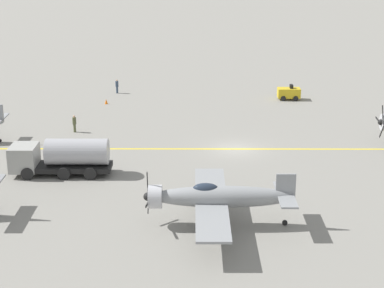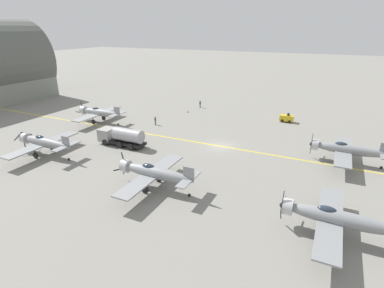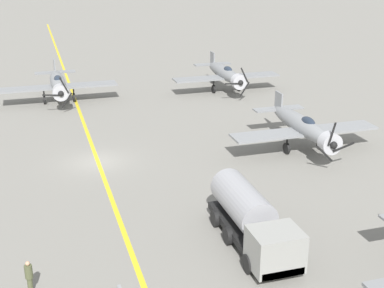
# 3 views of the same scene
# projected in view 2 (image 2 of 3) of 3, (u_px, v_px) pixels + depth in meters

# --- Properties ---
(ground_plane) EXTENTS (400.00, 400.00, 0.00)m
(ground_plane) POSITION_uv_depth(u_px,v_px,m) (220.00, 146.00, 48.00)
(ground_plane) COLOR gray
(taxiway_stripe) EXTENTS (0.30, 160.00, 0.01)m
(taxiway_stripe) POSITION_uv_depth(u_px,v_px,m) (220.00, 146.00, 48.00)
(taxiway_stripe) COLOR yellow
(taxiway_stripe) RESTS_ON ground
(airplane_near_center) EXTENTS (12.00, 9.98, 3.67)m
(airplane_near_center) POSITION_uv_depth(u_px,v_px,m) (346.00, 149.00, 41.43)
(airplane_near_center) COLOR gray
(airplane_near_center) RESTS_ON ground
(airplane_mid_left) EXTENTS (12.00, 9.98, 3.77)m
(airplane_mid_left) POSITION_uv_depth(u_px,v_px,m) (154.00, 173.00, 34.79)
(airplane_mid_left) COLOR gray
(airplane_mid_left) RESTS_ON ground
(airplane_far_left) EXTENTS (12.00, 9.98, 3.65)m
(airplane_far_left) POSITION_uv_depth(u_px,v_px,m) (44.00, 142.00, 43.96)
(airplane_far_left) COLOR gray
(airplane_far_left) RESTS_ON ground
(airplane_far_center) EXTENTS (12.00, 9.98, 3.79)m
(airplane_far_center) POSITION_uv_depth(u_px,v_px,m) (99.00, 112.00, 59.44)
(airplane_far_center) COLOR gray
(airplane_far_center) RESTS_ON ground
(airplane_near_left) EXTENTS (12.00, 9.98, 3.65)m
(airplane_near_left) POSITION_uv_depth(u_px,v_px,m) (335.00, 218.00, 26.52)
(airplane_near_left) COLOR gray
(airplane_near_left) RESTS_ON ground
(fuel_tanker) EXTENTS (2.68, 8.00, 2.98)m
(fuel_tanker) POSITION_uv_depth(u_px,v_px,m) (121.00, 136.00, 47.87)
(fuel_tanker) COLOR black
(fuel_tanker) RESTS_ON ground
(tow_tractor) EXTENTS (1.57, 2.60, 1.79)m
(tow_tractor) POSITION_uv_depth(u_px,v_px,m) (287.00, 118.00, 60.08)
(tow_tractor) COLOR gold
(tow_tractor) RESTS_ON ground
(ground_crew_walking) EXTENTS (0.37, 0.37, 1.69)m
(ground_crew_walking) POSITION_uv_depth(u_px,v_px,m) (155.00, 120.00, 58.24)
(ground_crew_walking) COLOR #515638
(ground_crew_walking) RESTS_ON ground
(ground_crew_inspecting) EXTENTS (0.37, 0.37, 1.69)m
(ground_crew_inspecting) POSITION_uv_depth(u_px,v_px,m) (200.00, 104.00, 70.92)
(ground_crew_inspecting) COLOR #334256
(ground_crew_inspecting) RESTS_ON ground
(traffic_cone) EXTENTS (0.36, 0.36, 0.55)m
(traffic_cone) POSITION_uv_depth(u_px,v_px,m) (188.00, 111.00, 67.02)
(traffic_cone) COLOR orange
(traffic_cone) RESTS_ON ground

